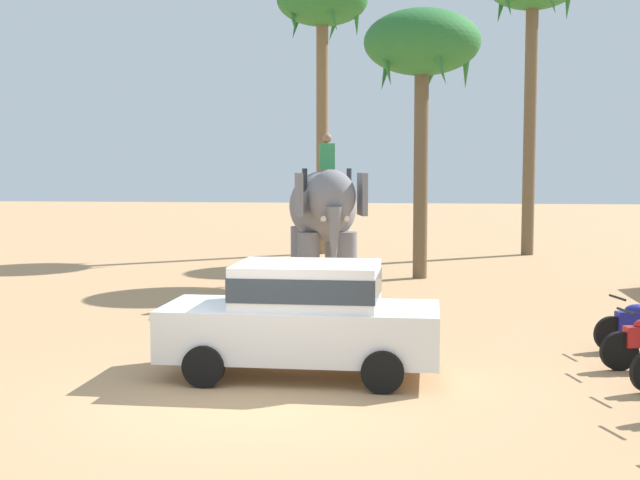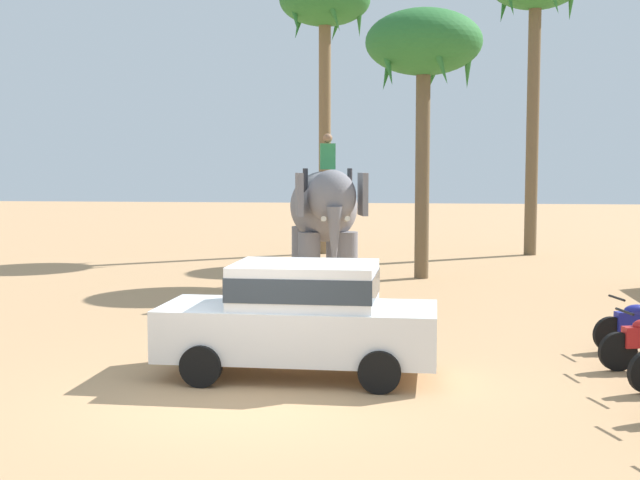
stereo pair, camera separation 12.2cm
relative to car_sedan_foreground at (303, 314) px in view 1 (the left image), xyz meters
name	(u,v)px [view 1 (the left image)]	position (x,y,z in m)	size (l,w,h in m)	color
ground_plane	(254,395)	(-0.53, -1.18, -0.93)	(120.00, 120.00, 0.00)	tan
car_sedan_foreground	(303,314)	(0.00, 0.00, 0.00)	(4.13, 1.93, 1.70)	white
elephant_with_mahout	(324,214)	(-0.54, 7.83, 1.06)	(2.33, 4.01, 3.88)	slate
palm_tree_behind_elephant	(422,49)	(1.78, 11.35, 5.39)	(3.20, 3.20, 7.41)	brown
palm_tree_near_hut	(322,10)	(-1.66, 17.68, 7.63)	(3.20, 3.20, 9.82)	brown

